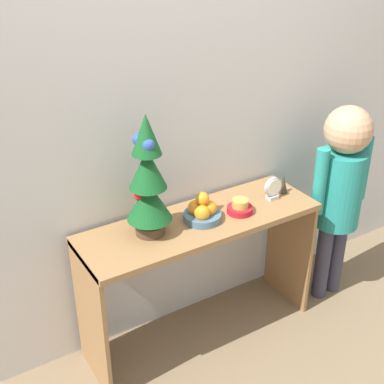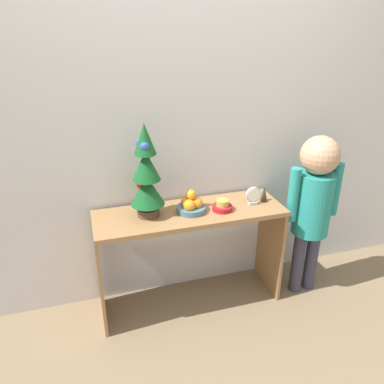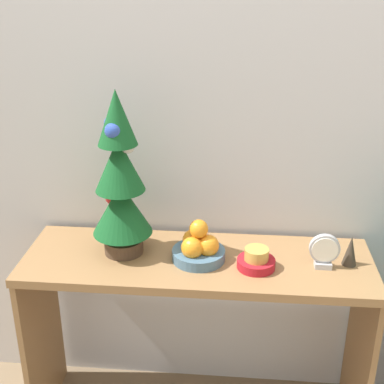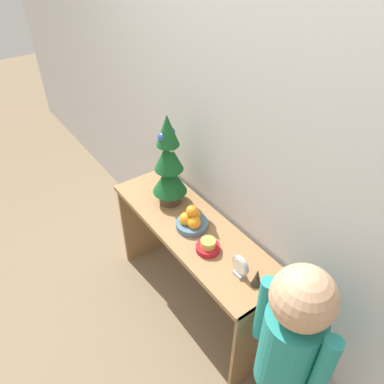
{
  "view_description": "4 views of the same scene",
  "coord_description": "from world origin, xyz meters",
  "px_view_note": "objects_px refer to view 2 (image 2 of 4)",
  "views": [
    {
      "loc": [
        -1.18,
        -1.64,
        2.02
      ],
      "look_at": [
        -0.03,
        0.22,
        0.85
      ],
      "focal_mm": 50.0,
      "sensor_mm": 36.0,
      "label": 1
    },
    {
      "loc": [
        -0.59,
        -1.81,
        1.77
      ],
      "look_at": [
        0.01,
        0.2,
        0.83
      ],
      "focal_mm": 35.0,
      "sensor_mm": 36.0,
      "label": 2
    },
    {
      "loc": [
        0.13,
        -1.39,
        1.64
      ],
      "look_at": [
        -0.02,
        0.22,
        0.94
      ],
      "focal_mm": 50.0,
      "sensor_mm": 36.0,
      "label": 3
    },
    {
      "loc": [
        1.26,
        -0.71,
        2.14
      ],
      "look_at": [
        -0.0,
        0.19,
        0.94
      ],
      "focal_mm": 35.0,
      "sensor_mm": 36.0,
      "label": 4
    }
  ],
  "objects_px": {
    "desk_clock": "(253,196)",
    "fruit_bowl": "(191,205)",
    "singing_bowl": "(222,206)",
    "child_figure": "(314,198)",
    "mini_tree": "(146,174)",
    "figurine": "(264,194)"
  },
  "relations": [
    {
      "from": "fruit_bowl",
      "to": "figurine",
      "type": "distance_m",
      "value": 0.51
    },
    {
      "from": "singing_bowl",
      "to": "figurine",
      "type": "distance_m",
      "value": 0.32
    },
    {
      "from": "mini_tree",
      "to": "child_figure",
      "type": "xyz_separation_m",
      "value": [
        1.08,
        -0.12,
        -0.24
      ]
    },
    {
      "from": "figurine",
      "to": "child_figure",
      "type": "height_order",
      "value": "child_figure"
    },
    {
      "from": "fruit_bowl",
      "to": "mini_tree",
      "type": "bearing_deg",
      "value": 173.59
    },
    {
      "from": "singing_bowl",
      "to": "mini_tree",
      "type": "bearing_deg",
      "value": 172.06
    },
    {
      "from": "figurine",
      "to": "fruit_bowl",
      "type": "bearing_deg",
      "value": -178.34
    },
    {
      "from": "fruit_bowl",
      "to": "child_figure",
      "type": "bearing_deg",
      "value": -6.41
    },
    {
      "from": "mini_tree",
      "to": "child_figure",
      "type": "distance_m",
      "value": 1.11
    },
    {
      "from": "desk_clock",
      "to": "fruit_bowl",
      "type": "bearing_deg",
      "value": 178.34
    },
    {
      "from": "child_figure",
      "to": "fruit_bowl",
      "type": "bearing_deg",
      "value": 173.59
    },
    {
      "from": "mini_tree",
      "to": "singing_bowl",
      "type": "height_order",
      "value": "mini_tree"
    },
    {
      "from": "mini_tree",
      "to": "child_figure",
      "type": "relative_size",
      "value": 0.5
    },
    {
      "from": "singing_bowl",
      "to": "child_figure",
      "type": "height_order",
      "value": "child_figure"
    },
    {
      "from": "mini_tree",
      "to": "singing_bowl",
      "type": "distance_m",
      "value": 0.52
    },
    {
      "from": "mini_tree",
      "to": "desk_clock",
      "type": "relative_size",
      "value": 4.77
    },
    {
      "from": "mini_tree",
      "to": "child_figure",
      "type": "height_order",
      "value": "mini_tree"
    },
    {
      "from": "mini_tree",
      "to": "child_figure",
      "type": "bearing_deg",
      "value": -6.41
    },
    {
      "from": "mini_tree",
      "to": "desk_clock",
      "type": "distance_m",
      "value": 0.71
    },
    {
      "from": "singing_bowl",
      "to": "desk_clock",
      "type": "xyz_separation_m",
      "value": [
        0.22,
        0.02,
        0.03
      ]
    },
    {
      "from": "fruit_bowl",
      "to": "desk_clock",
      "type": "distance_m",
      "value": 0.42
    },
    {
      "from": "mini_tree",
      "to": "figurine",
      "type": "distance_m",
      "value": 0.8
    }
  ]
}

